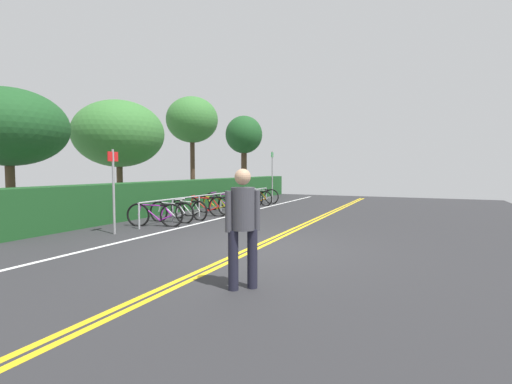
# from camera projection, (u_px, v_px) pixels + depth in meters

# --- Properties ---
(ground_plane) EXTENTS (32.23, 13.94, 0.05)m
(ground_plane) POSITION_uv_depth(u_px,v_px,m) (255.00, 249.00, 7.79)
(ground_plane) COLOR #2B2B2D
(centre_line_yellow_inner) EXTENTS (29.01, 0.10, 0.00)m
(centre_line_yellow_inner) POSITION_uv_depth(u_px,v_px,m) (259.00, 248.00, 7.75)
(centre_line_yellow_inner) COLOR gold
(centre_line_yellow_inner) RESTS_ON ground_plane
(centre_line_yellow_outer) EXTENTS (29.01, 0.10, 0.00)m
(centre_line_yellow_outer) POSITION_uv_depth(u_px,v_px,m) (252.00, 247.00, 7.82)
(centre_line_yellow_outer) COLOR gold
(centre_line_yellow_outer) RESTS_ON ground_plane
(bike_lane_stripe_white) EXTENTS (29.01, 0.12, 0.00)m
(bike_lane_stripe_white) POSITION_uv_depth(u_px,v_px,m) (142.00, 237.00, 9.02)
(bike_lane_stripe_white) COLOR white
(bike_lane_stripe_white) RESTS_ON ground_plane
(bike_rack) EXTENTS (8.98, 0.05, 0.73)m
(bike_rack) POSITION_uv_depth(u_px,v_px,m) (221.00, 197.00, 14.23)
(bike_rack) COLOR #9EA0A5
(bike_rack) RESTS_ON ground_plane
(bicycle_0) EXTENTS (0.62, 1.62, 0.71)m
(bicycle_0) POSITION_uv_depth(u_px,v_px,m) (155.00, 215.00, 10.66)
(bicycle_0) COLOR black
(bicycle_0) RESTS_ON ground_plane
(bicycle_1) EXTENTS (0.46, 1.62, 0.69)m
(bicycle_1) POSITION_uv_depth(u_px,v_px,m) (172.00, 212.00, 11.47)
(bicycle_1) COLOR black
(bicycle_1) RESTS_ON ground_plane
(bicycle_2) EXTENTS (0.47, 1.62, 0.68)m
(bicycle_2) POSITION_uv_depth(u_px,v_px,m) (189.00, 210.00, 12.18)
(bicycle_2) COLOR black
(bicycle_2) RESTS_ON ground_plane
(bicycle_3) EXTENTS (0.65, 1.67, 0.74)m
(bicycle_3) POSITION_uv_depth(u_px,v_px,m) (204.00, 206.00, 12.97)
(bicycle_3) COLOR black
(bicycle_3) RESTS_ON ground_plane
(bicycle_4) EXTENTS (0.51, 1.70, 0.69)m
(bicycle_4) POSITION_uv_depth(u_px,v_px,m) (214.00, 205.00, 13.79)
(bicycle_4) COLOR black
(bicycle_4) RESTS_ON ground_plane
(bicycle_5) EXTENTS (0.46, 1.83, 0.75)m
(bicycle_5) POSITION_uv_depth(u_px,v_px,m) (224.00, 202.00, 14.73)
(bicycle_5) COLOR black
(bicycle_5) RESTS_ON ground_plane
(bicycle_6) EXTENTS (0.46, 1.77, 0.76)m
(bicycle_6) POSITION_uv_depth(u_px,v_px,m) (238.00, 200.00, 15.51)
(bicycle_6) COLOR black
(bicycle_6) RESTS_ON ground_plane
(bicycle_7) EXTENTS (0.55, 1.66, 0.75)m
(bicycle_7) POSITION_uv_depth(u_px,v_px,m) (244.00, 199.00, 16.31)
(bicycle_7) COLOR black
(bicycle_7) RESTS_ON ground_plane
(bicycle_8) EXTENTS (0.49, 1.75, 0.71)m
(bicycle_8) POSITION_uv_depth(u_px,v_px,m) (256.00, 198.00, 17.01)
(bicycle_8) COLOR black
(bicycle_8) RESTS_ON ground_plane
(bicycle_9) EXTENTS (0.46, 1.76, 0.74)m
(bicycle_9) POSITION_uv_depth(u_px,v_px,m) (262.00, 196.00, 17.89)
(bicycle_9) COLOR black
(bicycle_9) RESTS_ON ground_plane
(pedestrian) EXTENTS (0.36, 0.38, 1.64)m
(pedestrian) POSITION_uv_depth(u_px,v_px,m) (243.00, 221.00, 5.05)
(pedestrian) COLOR #1E1E2D
(pedestrian) RESTS_ON ground_plane
(sign_post_near) EXTENTS (0.36, 0.07, 2.12)m
(sign_post_near) POSITION_uv_depth(u_px,v_px,m) (113.00, 183.00, 9.34)
(sign_post_near) COLOR gray
(sign_post_near) RESTS_ON ground_plane
(sign_post_far) EXTENTS (0.36, 0.09, 2.52)m
(sign_post_far) POSITION_uv_depth(u_px,v_px,m) (272.00, 172.00, 18.61)
(sign_post_far) COLOR gray
(sign_post_far) RESTS_ON ground_plane
(hedge_backdrop) EXTENTS (17.93, 0.89, 1.18)m
(hedge_backdrop) POSITION_uv_depth(u_px,v_px,m) (200.00, 193.00, 16.36)
(hedge_backdrop) COLOR #1C4C21
(hedge_backdrop) RESTS_ON ground_plane
(tree_near_left) EXTENTS (3.07, 3.07, 3.83)m
(tree_near_left) POSITION_uv_depth(u_px,v_px,m) (8.00, 127.00, 10.15)
(tree_near_left) COLOR brown
(tree_near_left) RESTS_ON ground_plane
(tree_mid) EXTENTS (3.42, 3.42, 4.26)m
(tree_mid) POSITION_uv_depth(u_px,v_px,m) (119.00, 134.00, 14.36)
(tree_mid) COLOR brown
(tree_mid) RESTS_ON ground_plane
(tree_far_right) EXTENTS (2.49, 2.49, 5.13)m
(tree_far_right) POSITION_uv_depth(u_px,v_px,m) (192.00, 120.00, 18.16)
(tree_far_right) COLOR #473323
(tree_far_right) RESTS_ON ground_plane
(tree_extra) EXTENTS (2.26, 2.26, 4.90)m
(tree_extra) POSITION_uv_depth(u_px,v_px,m) (244.00, 136.00, 23.07)
(tree_extra) COLOR #473323
(tree_extra) RESTS_ON ground_plane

